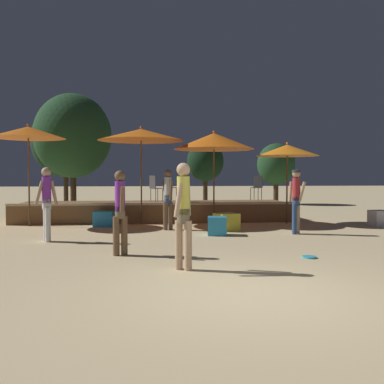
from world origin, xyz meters
name	(u,v)px	position (x,y,z in m)	size (l,w,h in m)	color
ground_plane	(254,294)	(0.00, 0.00, 0.00)	(120.00, 120.00, 0.00)	#D1B784
wooden_deck	(156,211)	(-1.12, 9.96, 0.31)	(9.60, 2.77, 0.70)	brown
patio_umbrella_0	(287,150)	(3.21, 8.23, 2.43)	(2.08, 2.08, 2.70)	brown
patio_umbrella_1	(141,135)	(-1.61, 8.49, 2.92)	(2.80, 2.80, 3.19)	brown
patio_umbrella_2	(28,133)	(-5.11, 8.31, 2.94)	(2.28, 2.28, 3.20)	brown
patio_umbrella_3	(214,141)	(0.79, 8.49, 2.73)	(2.67, 2.67, 3.08)	brown
cube_seat_0	(105,219)	(-2.75, 8.09, 0.24)	(0.72, 0.72, 0.47)	#2D9EDB
cube_seat_1	(379,218)	(5.90, 7.27, 0.25)	(0.55, 0.55, 0.49)	white
cube_seat_2	(217,226)	(0.44, 5.70, 0.25)	(0.56, 0.56, 0.49)	#2D9EDB
cube_seat_3	(226,222)	(0.87, 6.64, 0.25)	(0.76, 0.76, 0.50)	yellow
person_0	(183,211)	(-0.82, 1.57, 1.00)	(0.35, 0.50, 1.80)	tan
person_1	(47,201)	(-3.82, 5.00, 0.99)	(0.53, 0.33, 1.79)	white
person_2	(120,210)	(-1.96, 3.02, 0.91)	(0.29, 0.46, 1.69)	brown
person_3	(168,197)	(-0.81, 6.95, 0.97)	(0.33, 0.49, 1.77)	brown
person_4	(296,198)	(2.62, 5.70, 1.00)	(0.40, 0.43, 1.75)	tan
bistro_chair_0	(155,186)	(-1.16, 9.41, 1.24)	(0.47, 0.47, 0.90)	#47474C
bistro_chair_1	(179,185)	(-0.21, 10.42, 1.24)	(0.47, 0.47, 0.90)	#2D3338
bistro_chair_2	(257,185)	(2.65, 10.00, 1.24)	(0.48, 0.48, 0.90)	#2D3338
frisbee_disc	(309,257)	(1.69, 2.36, 0.02)	(0.27, 0.27, 0.03)	#33B2D8
background_tree_0	(205,162)	(2.11, 20.29, 2.45)	(2.23, 2.23, 3.70)	#3D2B1C
background_tree_1	(73,136)	(-4.90, 15.13, 3.46)	(3.61, 3.61, 5.45)	#3D2B1C
background_tree_2	(276,164)	(5.75, 17.71, 2.22)	(2.11, 2.11, 3.40)	#3D2B1C
background_tree_3	(65,141)	(-6.32, 20.96, 3.71)	(4.03, 4.03, 5.93)	#3D2B1C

